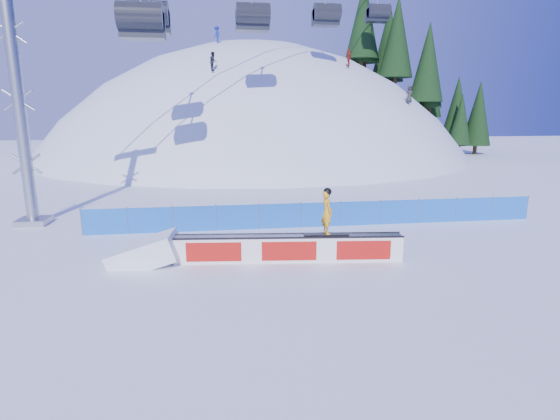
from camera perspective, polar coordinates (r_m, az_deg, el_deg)
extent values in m
plane|color=white|center=(17.19, 8.79, -5.94)|extent=(160.00, 160.00, 0.00)
sphere|color=white|center=(62.34, -3.19, -9.51)|extent=(64.00, 64.00, 64.00)
cylinder|color=#342415|center=(57.60, 10.05, 18.80)|extent=(0.50, 0.50, 1.40)
cone|color=black|center=(58.15, 10.20, 22.56)|extent=(2.85, 2.85, 6.47)
cylinder|color=#342415|center=(65.02, 10.75, 16.56)|extent=(0.50, 0.50, 1.40)
cone|color=black|center=(65.64, 10.96, 21.28)|extent=(4.24, 4.24, 9.64)
cylinder|color=#342415|center=(56.59, 14.66, 16.27)|extent=(0.50, 0.50, 1.40)
cone|color=black|center=(57.06, 14.92, 20.59)|extent=(3.27, 3.27, 7.43)
cylinder|color=#342415|center=(57.86, 17.00, 14.24)|extent=(0.50, 0.50, 1.40)
cone|color=black|center=(58.16, 17.27, 18.25)|extent=(3.06, 3.06, 6.96)
cylinder|color=#342415|center=(62.32, 15.97, 13.95)|extent=(0.50, 0.50, 1.40)
cone|color=black|center=(62.68, 16.26, 18.53)|extent=(3.88, 3.88, 8.82)
cylinder|color=#342415|center=(66.86, 15.97, 12.11)|extent=(0.50, 0.50, 1.40)
cone|color=black|center=(67.04, 16.23, 16.28)|extent=(3.78, 3.78, 8.58)
cylinder|color=#342415|center=(65.98, 18.25, 10.24)|extent=(0.50, 0.50, 1.40)
cone|color=black|center=(66.01, 18.53, 14.28)|extent=(3.58, 3.58, 8.13)
cylinder|color=#342415|center=(59.44, 21.65, 8.70)|extent=(0.50, 0.50, 1.40)
cone|color=black|center=(59.40, 22.08, 13.90)|extent=(4.22, 4.22, 9.60)
cylinder|color=#342415|center=(64.82, 22.94, 7.34)|extent=(0.50, 0.50, 1.40)
cone|color=black|center=(64.64, 23.32, 11.71)|extent=(3.83, 3.83, 8.71)
cylinder|color=#342415|center=(65.51, 22.37, 7.43)|extent=(0.50, 0.50, 1.40)
cone|color=black|center=(65.34, 22.66, 10.92)|extent=(2.99, 2.99, 6.80)
cube|color=blue|center=(21.21, 5.32, -0.61)|extent=(22.00, 0.03, 1.20)
cylinder|color=#404E74|center=(21.50, -24.51, -1.39)|extent=(0.05, 0.05, 1.30)
cylinder|color=#404E74|center=(21.02, -19.28, -1.25)|extent=(0.05, 0.05, 1.30)
cylinder|color=#404E74|center=(20.73, -13.85, -1.09)|extent=(0.05, 0.05, 1.30)
cylinder|color=#404E74|center=(20.62, -8.32, -0.92)|extent=(0.05, 0.05, 1.30)
cylinder|color=#404E74|center=(20.71, -2.78, -0.75)|extent=(0.05, 0.05, 1.30)
cylinder|color=#404E74|center=(20.99, 2.67, -0.56)|extent=(0.05, 0.05, 1.30)
cylinder|color=#404E74|center=(21.45, 7.92, -0.39)|extent=(0.05, 0.05, 1.30)
cylinder|color=#404E74|center=(22.08, 12.91, -0.21)|extent=(0.05, 0.05, 1.30)
cylinder|color=#404E74|center=(22.87, 17.59, -0.05)|extent=(0.05, 0.05, 1.30)
cylinder|color=#404E74|center=(23.81, 21.94, 0.10)|extent=(0.05, 0.05, 1.30)
cylinder|color=#404E74|center=(24.87, 25.93, 0.24)|extent=(0.05, 0.05, 1.30)
cylinder|color=#404E74|center=(26.04, 29.58, 0.37)|extent=(0.05, 0.05, 1.30)
cube|color=#959AA2|center=(24.89, -29.48, -1.30)|extent=(1.40, 1.40, 0.30)
cylinder|color=#959AA2|center=(24.33, -30.99, 12.21)|extent=(0.56, 0.56, 12.00)
cylinder|color=#212228|center=(26.88, -17.79, 22.96)|extent=(2.40, 1.50, 1.50)
cylinder|color=#212228|center=(34.33, -3.56, 24.22)|extent=(2.40, 1.50, 1.50)
cylinder|color=#212228|center=(43.90, 6.17, 24.32)|extent=(2.40, 1.50, 1.50)
cylinder|color=#212228|center=(55.19, 12.80, 24.02)|extent=(2.40, 1.50, 1.50)
cube|color=white|center=(16.28, 1.15, -5.10)|extent=(8.47, 1.41, 0.95)
cube|color=gray|center=(16.13, 1.16, -3.42)|extent=(8.38, 1.43, 0.04)
cube|color=black|center=(15.86, 1.22, -3.66)|extent=(8.41, 0.92, 0.06)
cube|color=black|center=(16.40, 1.10, -3.11)|extent=(8.41, 0.92, 0.06)
cube|color=red|center=(16.01, 1.21, -5.40)|extent=(7.99, 0.86, 0.71)
cube|color=red|center=(16.54, 1.09, -4.81)|extent=(7.99, 0.86, 0.71)
cube|color=black|center=(16.26, 6.08, -3.15)|extent=(1.70, 0.48, 0.03)
imported|color=#F6A519|center=(16.05, 6.15, -0.29)|extent=(0.47, 0.64, 1.63)
sphere|color=black|center=(15.90, 6.21, 2.37)|extent=(0.30, 0.30, 0.30)
imported|color=black|center=(41.46, -8.70, 18.64)|extent=(0.66, 0.83, 1.65)
imported|color=#A41C17|center=(46.97, 8.94, 19.06)|extent=(0.46, 0.99, 1.65)
imported|color=navy|center=(51.19, -8.26, 21.79)|extent=(1.03, 1.23, 1.65)
imported|color=#262626|center=(46.87, 16.56, 14.30)|extent=(0.86, 0.62, 1.65)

